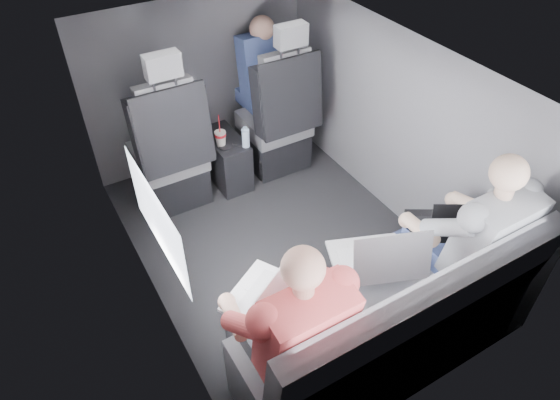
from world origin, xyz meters
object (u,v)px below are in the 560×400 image
front_seat_left (170,158)px  water_bottle (246,138)px  rear_bench (387,331)px  laptop_silver (376,257)px  laptop_white (267,296)px  center_console (226,159)px  passenger_rear_right (465,238)px  passenger_front_right (263,71)px  soda_cup (220,138)px  laptop_black (447,224)px  passenger_rear_left (287,327)px  front_seat_right (278,124)px

front_seat_left → water_bottle: size_ratio=7.69×
rear_bench → laptop_silver: rear_bench is taller
laptop_white → water_bottle: bearing=66.4°
water_bottle → laptop_silver: bearing=-91.6°
center_console → passenger_rear_right: bearing=-73.2°
water_bottle → passenger_front_right: bearing=46.7°
soda_cup → passenger_front_right: (0.53, 0.30, 0.28)m
rear_bench → laptop_white: rear_bench is taller
laptop_black → passenger_front_right: size_ratio=0.60×
soda_cup → passenger_front_right: passenger_front_right is taller
center_console → passenger_rear_left: (-0.55, -1.85, 0.42)m
front_seat_left → passenger_rear_right: size_ratio=1.04×
passenger_rear_right → passenger_rear_left: bearing=180.0°
water_bottle → passenger_front_right: size_ratio=0.22×
center_console → passenger_front_right: bearing=24.9°
center_console → rear_bench: size_ratio=0.30×
center_console → soda_cup: size_ratio=1.85×
passenger_rear_left → passenger_front_right: passenger_rear_left is taller
rear_bench → passenger_front_right: 2.25m
front_seat_right → rear_bench: size_ratio=0.79×
front_seat_left → passenger_rear_right: (1.01, -1.81, 0.23)m
front_seat_right → laptop_silver: bearing=-103.4°
center_console → passenger_rear_left: bearing=-106.7°
front_seat_right → laptop_silver: size_ratio=2.64×
laptop_black → passenger_front_right: (-0.07, 1.94, 0.11)m
water_bottle → passenger_rear_left: size_ratio=0.14×
center_console → front_seat_right: bearing=-5.1°
laptop_silver → laptop_black: bearing=0.2°
soda_cup → passenger_front_right: size_ratio=0.35×
water_bottle → passenger_rear_right: size_ratio=0.13×
rear_bench → passenger_rear_left: size_ratio=1.33×
soda_cup → passenger_rear_right: (0.62, -1.77, 0.16)m
front_seat_right → water_bottle: 0.39m
laptop_black → soda_cup: bearing=110.3°
soda_cup → laptop_silver: size_ratio=0.54×
soda_cup → passenger_front_right: bearing=29.1°
passenger_rear_right → passenger_front_right: (-0.09, 2.06, 0.12)m
rear_bench → laptop_silver: size_ratio=3.34×
passenger_rear_right → rear_bench: bearing=-170.3°
center_console → rear_bench: rear_bench is taller
laptop_white → laptop_silver: 0.61m
passenger_rear_left → passenger_front_right: size_ratio=1.62×
front_seat_right → passenger_rear_left: front_seat_right is taller
center_console → soda_cup: 0.28m
front_seat_left → center_console: front_seat_left is taller
water_bottle → front_seat_right: bearing=21.6°
laptop_white → passenger_front_right: (1.02, 1.88, 0.11)m
laptop_black → passenger_rear_left: (-1.10, -0.13, -0.01)m
passenger_rear_right → front_seat_right: bearing=93.4°
center_console → front_seat_left: bearing=-174.9°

